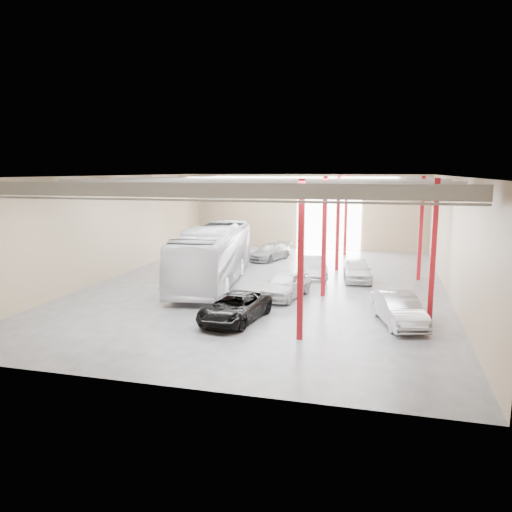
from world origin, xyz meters
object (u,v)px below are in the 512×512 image
at_px(coach_bus, 213,255).
at_px(car_row_b, 314,266).
at_px(black_sedan, 235,307).
at_px(car_right_far, 357,270).
at_px(car_row_c, 270,252).
at_px(car_row_a, 286,284).
at_px(car_right_near, 399,309).

relative_size(coach_bus, car_row_b, 3.01).
bearing_deg(car_row_b, black_sedan, -114.05).
bearing_deg(black_sedan, coach_bus, 124.85).
bearing_deg(black_sedan, car_right_far, 72.51).
relative_size(car_row_c, car_right_far, 1.05).
bearing_deg(coach_bus, black_sedan, -71.46).
height_order(black_sedan, car_row_a, car_row_a).
distance_m(black_sedan, car_right_near, 7.94).
distance_m(car_row_a, car_right_far, 6.79).
xyz_separation_m(coach_bus, car_row_a, (5.40, -2.60, -1.08)).
height_order(car_row_a, car_row_b, car_row_a).
relative_size(coach_bus, black_sedan, 2.70).
relative_size(car_row_a, car_row_b, 1.03).
height_order(coach_bus, car_row_a, coach_bus).
distance_m(black_sedan, car_row_a, 5.42).
xyz_separation_m(car_row_b, car_row_c, (-4.50, 5.76, -0.07)).
bearing_deg(car_right_far, car_right_near, -82.53).
bearing_deg(car_right_near, car_row_a, 132.60).
bearing_deg(car_right_near, car_row_b, 102.53).
bearing_deg(car_right_near, car_right_far, 88.42).
xyz_separation_m(black_sedan, car_row_c, (-2.24, 17.13, -0.03)).
height_order(black_sedan, car_right_far, car_right_far).
height_order(coach_bus, black_sedan, coach_bus).
xyz_separation_m(black_sedan, car_right_far, (5.26, 10.87, 0.05)).
xyz_separation_m(black_sedan, car_row_b, (2.26, 11.37, 0.04)).
bearing_deg(car_row_b, car_right_near, -73.59).
height_order(car_row_b, car_right_near, car_right_near).
distance_m(car_row_b, car_row_c, 7.31).
xyz_separation_m(coach_bus, car_row_b, (6.15, 3.57, -1.13)).
distance_m(black_sedan, car_row_c, 17.28).
xyz_separation_m(car_row_c, car_right_far, (7.50, -6.27, 0.08)).
relative_size(car_row_b, car_row_c, 0.97).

